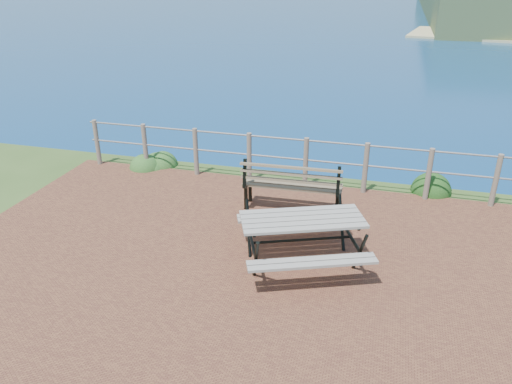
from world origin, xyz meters
TOP-DOWN VIEW (x-y plane):
  - ground at (0.00, 0.00)m, footprint 10.00×7.00m
  - safety_railing at (0.00, 3.35)m, footprint 9.40×0.10m
  - picnic_table at (0.44, 0.56)m, footprint 1.89×1.42m
  - park_bench at (-0.04, 2.25)m, footprint 1.76×0.51m
  - shrub_lip_west at (-3.35, 3.59)m, footprint 0.76×0.76m
  - shrub_lip_east at (2.45, 3.97)m, footprint 0.79×0.79m

SIDE VIEW (x-z plane):
  - ground at x=0.00m, z-range -0.06..0.06m
  - shrub_lip_west at x=-3.35m, z-range -0.25..0.25m
  - shrub_lip_east at x=2.45m, z-range -0.27..0.27m
  - picnic_table at x=0.44m, z-range 0.10..0.84m
  - safety_railing at x=0.00m, z-range 0.07..1.07m
  - park_bench at x=-0.04m, z-range 0.16..1.14m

